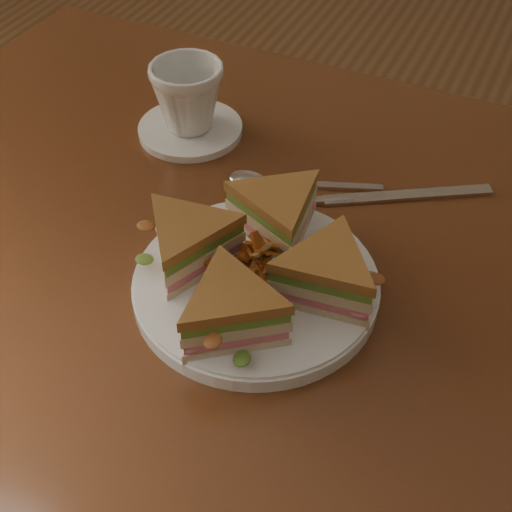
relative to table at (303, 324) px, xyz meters
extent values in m
cube|color=#3C1C0D|center=(0.00, 0.00, 0.08)|extent=(1.20, 0.80, 0.04)
cylinder|color=#371D10|center=(-0.54, 0.34, -0.30)|extent=(0.06, 0.06, 0.71)
cylinder|color=white|center=(-0.03, -0.06, 0.11)|extent=(0.25, 0.25, 0.02)
cube|color=silver|center=(-0.03, 0.13, 0.10)|extent=(0.13, 0.05, 0.00)
ellipsoid|color=silver|center=(-0.11, 0.10, 0.10)|extent=(0.05, 0.03, 0.01)
cube|color=silver|center=(0.07, 0.15, 0.10)|extent=(0.18, 0.12, 0.00)
cube|color=silver|center=(-0.01, 0.11, 0.10)|extent=(0.05, 0.03, 0.00)
cylinder|color=white|center=(-0.23, 0.16, 0.10)|extent=(0.14, 0.14, 0.01)
imported|color=white|center=(-0.23, 0.16, 0.15)|extent=(0.10, 0.10, 0.09)
camera|label=1|loc=(0.18, -0.51, 0.63)|focal=50.00mm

